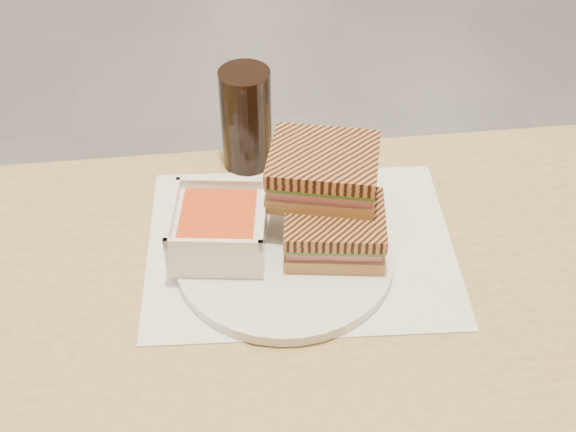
{
  "coord_description": "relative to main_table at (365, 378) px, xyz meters",
  "views": [
    {
      "loc": [
        -0.09,
        -2.66,
        1.43
      ],
      "look_at": [
        0.01,
        -2.0,
        0.82
      ],
      "focal_mm": 46.48,
      "sensor_mm": 36.0,
      "label": 1
    }
  ],
  "objects": [
    {
      "name": "panini_lower",
      "position": [
        -0.02,
        0.11,
        0.16
      ],
      "size": [
        0.14,
        0.12,
        0.06
      ],
      "color": "tan",
      "rests_on": "plate"
    },
    {
      "name": "tray_liner",
      "position": [
        -0.06,
        0.14,
        0.12
      ],
      "size": [
        0.42,
        0.34,
        0.0
      ],
      "color": "white",
      "rests_on": "main_table"
    },
    {
      "name": "plate",
      "position": [
        -0.09,
        0.11,
        0.12
      ],
      "size": [
        0.28,
        0.28,
        0.01
      ],
      "color": "white",
      "rests_on": "tray_liner"
    },
    {
      "name": "soup_bowl",
      "position": [
        -0.17,
        0.14,
        0.16
      ],
      "size": [
        0.13,
        0.13,
        0.06
      ],
      "color": "white",
      "rests_on": "plate"
    },
    {
      "name": "panini_upper",
      "position": [
        -0.03,
        0.16,
        0.21
      ],
      "size": [
        0.16,
        0.14,
        0.06
      ],
      "color": "tan",
      "rests_on": "panini_lower"
    },
    {
      "name": "cola_glass",
      "position": [
        -0.11,
        0.32,
        0.19
      ],
      "size": [
        0.07,
        0.07,
        0.15
      ],
      "color": "black",
      "rests_on": "main_table"
    },
    {
      "name": "main_table",
      "position": [
        0.0,
        0.0,
        0.0
      ],
      "size": [
        1.22,
        0.73,
        0.75
      ],
      "color": "tan",
      "rests_on": "ground"
    }
  ]
}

